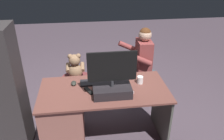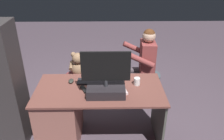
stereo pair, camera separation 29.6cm
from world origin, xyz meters
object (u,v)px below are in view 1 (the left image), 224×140
office_chair_teddy (77,88)px  cup (140,80)px  desk (72,116)px  visitor_chair (142,82)px  monitor (112,84)px  person (137,60)px  teddy_bear (75,67)px  computer_mouse (74,83)px  keyboard (98,82)px  tv_remote (89,91)px

office_chair_teddy → cup: bearing=136.2°
desk → visitor_chair: size_ratio=2.89×
visitor_chair → monitor: bearing=58.2°
person → teddy_bear: bearing=0.9°
person → computer_mouse: bearing=37.4°
office_chair_teddy → visitor_chair: size_ratio=1.07×
computer_mouse → person: 1.14m
desk → visitor_chair: bearing=-141.2°
cup → teddy_bear: size_ratio=0.23×
computer_mouse → monitor: bearing=147.7°
keyboard → tv_remote: 0.21m
computer_mouse → person: bearing=-142.6°
tv_remote → person: size_ratio=0.13×
cup → office_chair_teddy: (0.76, -0.73, -0.50)m
keyboard → tv_remote: bearing=55.2°
tv_remote → monitor: bearing=134.4°
desk → computer_mouse: size_ratio=14.84×
keyboard → visitor_chair: keyboard is taller
keyboard → visitor_chair: size_ratio=0.85×
tv_remote → visitor_chair: tv_remote is taller
cup → person: 0.78m
office_chair_teddy → desk: bearing=87.0°
computer_mouse → person: (-0.91, -0.69, -0.07)m
keyboard → cup: (-0.48, 0.07, 0.03)m
desk → computer_mouse: bearing=-106.9°
monitor → person: 1.09m
visitor_chair → office_chair_teddy: bearing=1.8°
tv_remote → visitor_chair: 1.29m
desk → cup: bearing=-174.4°
cup → keyboard: bearing=-7.9°
cup → visitor_chair: 0.94m
keyboard → office_chair_teddy: bearing=-66.7°
computer_mouse → visitor_chair: (-1.00, -0.70, -0.47)m
teddy_bear → visitor_chair: 1.06m
computer_mouse → teddy_bear: teddy_bear is taller
desk → monitor: (-0.45, 0.11, 0.47)m
computer_mouse → visitor_chair: 1.31m
cup → monitor: bearing=28.9°
person → keyboard: bearing=48.0°
tv_remote → office_chair_teddy: bearing=-104.4°
keyboard → tv_remote: keyboard is taller
office_chair_teddy → person: bearing=-178.2°
office_chair_teddy → person: 0.99m
tv_remote → office_chair_teddy: (0.17, -0.83, -0.47)m
office_chair_teddy → visitor_chair: same height
keyboard → tv_remote: size_ratio=2.80×
desk → keyboard: keyboard is taller
desk → tv_remote: (-0.21, 0.03, 0.34)m
tv_remote → teddy_bear: 0.87m
cup → tv_remote: bearing=10.0°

